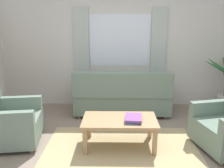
% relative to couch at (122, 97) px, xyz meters
% --- Properties ---
extents(ground_plane, '(6.24, 6.24, 0.00)m').
position_rel_couch_xyz_m(ground_plane, '(-0.04, -1.59, -0.37)').
color(ground_plane, gray).
extents(wall_back, '(5.32, 0.12, 2.60)m').
position_rel_couch_xyz_m(wall_back, '(-0.04, 0.67, 0.93)').
color(wall_back, silver).
rests_on(wall_back, ground_plane).
extents(window_with_curtains, '(1.98, 0.07, 1.40)m').
position_rel_couch_xyz_m(window_with_curtains, '(-0.04, 0.59, 1.08)').
color(window_with_curtains, white).
extents(area_rug, '(2.27, 1.74, 0.01)m').
position_rel_couch_xyz_m(area_rug, '(-0.04, -1.59, -0.36)').
color(area_rug, tan).
rests_on(area_rug, ground_plane).
extents(couch, '(1.90, 0.82, 0.92)m').
position_rel_couch_xyz_m(couch, '(0.00, 0.00, 0.00)').
color(couch, slate).
rests_on(couch, ground_plane).
extents(armchair_left, '(0.93, 0.95, 0.88)m').
position_rel_couch_xyz_m(armchair_left, '(-1.78, -1.29, -0.01)').
color(armchair_left, slate).
rests_on(armchair_left, ground_plane).
extents(coffee_table, '(1.10, 0.64, 0.44)m').
position_rel_couch_xyz_m(coffee_table, '(-0.07, -1.36, 0.01)').
color(coffee_table, '#A87F56').
rests_on(coffee_table, ground_plane).
extents(book_stack_on_table, '(0.27, 0.34, 0.06)m').
position_rel_couch_xyz_m(book_stack_on_table, '(0.13, -1.42, 0.10)').
color(book_stack_on_table, '#335199').
rests_on(book_stack_on_table, coffee_table).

